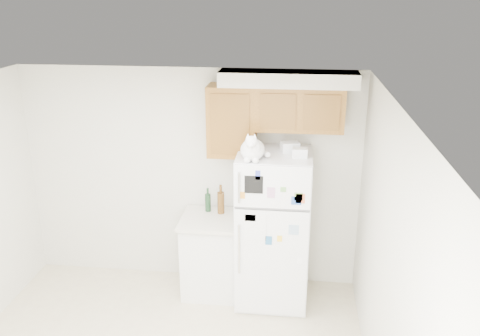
% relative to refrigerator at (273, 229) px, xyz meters
% --- Properties ---
extents(room_shell, '(3.84, 4.04, 2.52)m').
position_rel_refrigerator_xyz_m(room_shell, '(-0.84, -1.36, 0.82)').
color(room_shell, beige).
rests_on(room_shell, ground_plane).
extents(refrigerator, '(0.76, 0.78, 1.70)m').
position_rel_refrigerator_xyz_m(refrigerator, '(0.00, 0.00, 0.00)').
color(refrigerator, white).
rests_on(refrigerator, ground_plane).
extents(base_counter, '(0.64, 0.64, 0.92)m').
position_rel_refrigerator_xyz_m(base_counter, '(-0.69, 0.07, -0.39)').
color(base_counter, white).
rests_on(base_counter, ground_plane).
extents(cat, '(0.29, 0.43, 0.30)m').
position_rel_refrigerator_xyz_m(cat, '(-0.21, -0.23, 0.96)').
color(cat, white).
rests_on(cat, refrigerator).
extents(storage_box_back, '(0.21, 0.18, 0.10)m').
position_rel_refrigerator_xyz_m(storage_box_back, '(0.15, 0.09, 0.90)').
color(storage_box_back, white).
rests_on(storage_box_back, refrigerator).
extents(storage_box_front, '(0.15, 0.11, 0.09)m').
position_rel_refrigerator_xyz_m(storage_box_front, '(0.25, -0.08, 0.89)').
color(storage_box_front, white).
rests_on(storage_box_front, refrigerator).
extents(bottle_green, '(0.06, 0.06, 0.28)m').
position_rel_refrigerator_xyz_m(bottle_green, '(-0.74, 0.23, 0.21)').
color(bottle_green, '#19381E').
rests_on(bottle_green, base_counter).
extents(bottle_amber, '(0.08, 0.08, 0.33)m').
position_rel_refrigerator_xyz_m(bottle_amber, '(-0.59, 0.19, 0.24)').
color(bottle_amber, '#593814').
rests_on(bottle_amber, base_counter).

